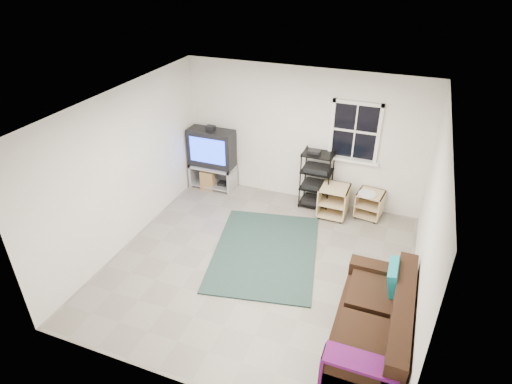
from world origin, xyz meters
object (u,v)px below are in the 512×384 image
at_px(tv_unit, 212,154).
at_px(av_rack, 316,183).
at_px(sofa, 374,326).
at_px(side_table_left, 334,199).
at_px(side_table_right, 370,202).

relative_size(tv_unit, av_rack, 1.18).
distance_m(av_rack, sofa, 3.37).
distance_m(side_table_left, sofa, 3.02).
bearing_deg(side_table_right, side_table_left, -162.68).
bearing_deg(av_rack, side_table_right, 0.30).
bearing_deg(side_table_left, av_rack, 154.47).
height_order(av_rack, side_table_left, av_rack).
xyz_separation_m(av_rack, sofa, (1.51, -3.01, -0.18)).
bearing_deg(sofa, av_rack, 116.62).
relative_size(tv_unit, side_table_right, 2.59).
xyz_separation_m(side_table_left, sofa, (1.11, -2.81, -0.01)).
bearing_deg(av_rack, sofa, -63.38).
height_order(tv_unit, sofa, tv_unit).
height_order(side_table_right, sofa, sofa).
xyz_separation_m(tv_unit, av_rack, (2.16, 0.03, -0.25)).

